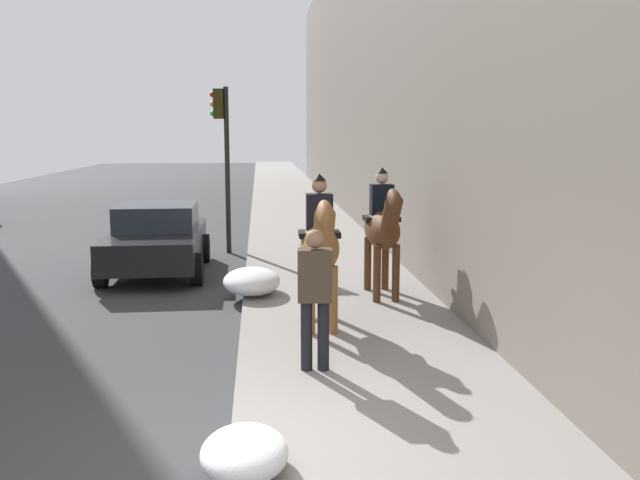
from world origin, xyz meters
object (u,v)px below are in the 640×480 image
pedestrian_greeting (315,290)px  car_mid_lane (157,239)px  mounted_horse_far (383,227)px  mounted_horse_near (320,244)px  traffic_light_near_curb (223,143)px

pedestrian_greeting → car_mid_lane: size_ratio=0.44×
mounted_horse_far → car_mid_lane: size_ratio=0.57×
mounted_horse_near → mounted_horse_far: mounted_horse_near is taller
mounted_horse_near → pedestrian_greeting: bearing=-6.0°
traffic_light_near_curb → mounted_horse_near: bearing=-166.2°
mounted_horse_far → car_mid_lane: bearing=-125.4°
mounted_horse_near → pedestrian_greeting: mounted_horse_near is taller
mounted_horse_far → pedestrian_greeting: mounted_horse_far is taller
mounted_horse_far → traffic_light_near_curb: size_ratio=0.56×
car_mid_lane → traffic_light_near_curb: traffic_light_near_curb is taller
pedestrian_greeting → traffic_light_near_curb: traffic_light_near_curb is taller
mounted_horse_near → pedestrian_greeting: size_ratio=1.31×
mounted_horse_far → traffic_light_near_curb: bearing=-151.4°
pedestrian_greeting → mounted_horse_near: bearing=-2.6°
mounted_horse_far → car_mid_lane: mounted_horse_far is taller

